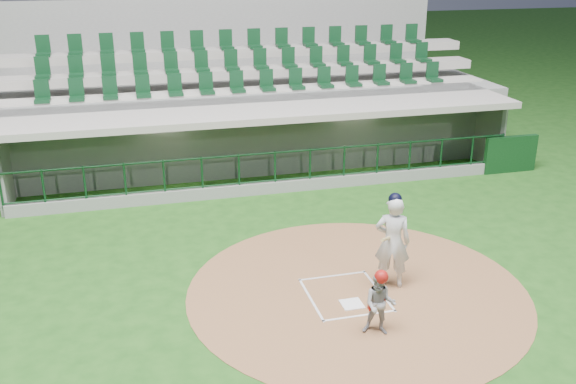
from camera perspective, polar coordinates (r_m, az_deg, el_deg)
The scene contains 8 objects.
ground at distance 13.89m, azimuth 4.70°, elevation -8.55°, with size 120.00×120.00×0.00m, color #1B4915.
dirt_circle at distance 13.81m, azimuth 6.16°, elevation -8.75°, with size 7.20×7.20×0.01m, color brown.
home_plate at distance 13.31m, azimuth 5.70°, elevation -9.88°, with size 0.43×0.43×0.02m, color white.
batter_box_chalk at distance 13.63m, azimuth 5.11°, elevation -9.08°, with size 1.55×1.80×0.01m.
dugout_structure at distance 20.50m, azimuth -2.18°, elevation 4.25°, with size 16.40×3.70×3.00m.
seating_deck at distance 23.30m, azimuth -4.06°, elevation 7.42°, with size 17.00×6.72×5.15m.
batter at distance 13.66m, azimuth 9.27°, elevation -4.29°, with size 0.98×1.02×2.12m.
catcher at distance 12.16m, azimuth 8.16°, elevation -9.72°, with size 0.74×0.68×1.32m.
Camera 1 is at (-4.14, -11.39, 6.78)m, focal length 40.00 mm.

